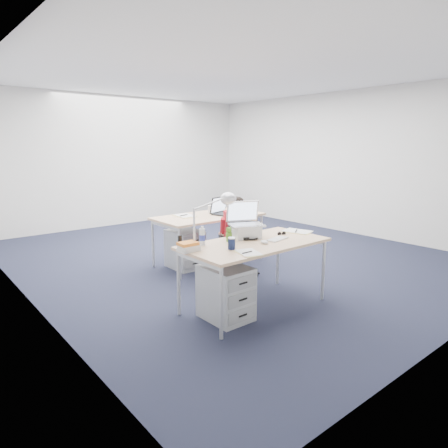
% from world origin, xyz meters
% --- Properties ---
extents(floor, '(7.00, 7.00, 0.00)m').
position_xyz_m(floor, '(0.00, 0.00, 0.00)').
color(floor, black).
rests_on(floor, ground).
extents(room, '(6.02, 7.02, 2.80)m').
position_xyz_m(room, '(0.00, 0.00, 1.71)').
color(room, silver).
rests_on(room, ground).
extents(desk_near, '(1.60, 0.80, 0.73)m').
position_xyz_m(desk_near, '(-1.14, -1.81, 0.68)').
color(desk_near, tan).
rests_on(desk_near, ground).
extents(desk_far, '(1.60, 0.80, 0.73)m').
position_xyz_m(desk_far, '(-0.50, -0.17, 0.68)').
color(desk_far, tan).
rests_on(desk_far, ground).
extents(office_chair, '(0.77, 0.77, 0.92)m').
position_xyz_m(office_chair, '(-0.64, -0.99, 0.26)').
color(office_chair, black).
rests_on(office_chair, ground).
extents(seated_person, '(0.54, 0.65, 1.09)m').
position_xyz_m(seated_person, '(-0.58, -0.85, 0.55)').
color(seated_person, red).
rests_on(seated_person, ground).
extents(drawer_pedestal_near, '(0.40, 0.50, 0.55)m').
position_xyz_m(drawer_pedestal_near, '(-1.57, -1.84, 0.28)').
color(drawer_pedestal_near, '#AEB2B4').
rests_on(drawer_pedestal_near, ground).
extents(drawer_pedestal_far, '(0.40, 0.50, 0.55)m').
position_xyz_m(drawer_pedestal_far, '(-0.91, -0.12, 0.28)').
color(drawer_pedestal_far, '#AEB2B4').
rests_on(drawer_pedestal_far, ground).
extents(silver_laptop, '(0.46, 0.42, 0.39)m').
position_xyz_m(silver_laptop, '(-1.05, -1.58, 0.93)').
color(silver_laptop, silver).
rests_on(silver_laptop, desk_near).
extents(wireless_keyboard, '(0.30, 0.17, 0.01)m').
position_xyz_m(wireless_keyboard, '(-0.86, -1.87, 0.74)').
color(wireless_keyboard, white).
rests_on(wireless_keyboard, desk_near).
extents(computer_mouse, '(0.07, 0.11, 0.04)m').
position_xyz_m(computer_mouse, '(-1.10, -1.91, 0.75)').
color(computer_mouse, white).
rests_on(computer_mouse, desk_near).
extents(headphones, '(0.23, 0.19, 0.04)m').
position_xyz_m(headphones, '(-1.07, -1.67, 0.75)').
color(headphones, black).
rests_on(headphones, desk_near).
extents(can_koozie, '(0.08, 0.08, 0.12)m').
position_xyz_m(can_koozie, '(-1.52, -1.87, 0.79)').
color(can_koozie, '#162045').
rests_on(can_koozie, desk_near).
extents(water_bottle, '(0.08, 0.08, 0.20)m').
position_xyz_m(water_bottle, '(-1.64, -1.54, 0.83)').
color(water_bottle, silver).
rests_on(water_bottle, desk_near).
extents(bear_figurine, '(0.10, 0.09, 0.16)m').
position_xyz_m(bear_figurine, '(-1.32, -1.59, 0.81)').
color(bear_figurine, '#397A20').
rests_on(bear_figurine, desk_near).
extents(book_stack, '(0.21, 0.16, 0.09)m').
position_xyz_m(book_stack, '(-1.89, -1.65, 0.77)').
color(book_stack, silver).
rests_on(book_stack, desk_near).
extents(cordless_phone, '(0.04, 0.02, 0.13)m').
position_xyz_m(cordless_phone, '(-1.89, -1.50, 0.80)').
color(cordless_phone, black).
rests_on(cordless_phone, desk_near).
extents(papers_left, '(0.26, 0.31, 0.01)m').
position_xyz_m(papers_left, '(-1.49, -2.09, 0.73)').
color(papers_left, '#FFED93').
rests_on(papers_left, desk_near).
extents(papers_right, '(0.31, 0.37, 0.01)m').
position_xyz_m(papers_right, '(-0.39, -1.76, 0.74)').
color(papers_right, '#FFED93').
rests_on(papers_right, desk_near).
extents(sunglasses, '(0.12, 0.08, 0.03)m').
position_xyz_m(sunglasses, '(-0.64, -1.74, 0.74)').
color(sunglasses, black).
rests_on(sunglasses, desk_near).
extents(desk_lamp, '(0.52, 0.26, 0.56)m').
position_xyz_m(desk_lamp, '(-1.64, -1.63, 1.01)').
color(desk_lamp, silver).
rests_on(desk_lamp, desk_near).
extents(dark_laptop, '(0.45, 0.45, 0.27)m').
position_xyz_m(dark_laptop, '(-0.25, -0.26, 0.87)').
color(dark_laptop, black).
rests_on(dark_laptop, desk_far).
extents(far_cup, '(0.09, 0.09, 0.11)m').
position_xyz_m(far_cup, '(-0.33, 0.01, 0.79)').
color(far_cup, white).
rests_on(far_cup, desk_far).
extents(far_papers, '(0.25, 0.34, 0.01)m').
position_xyz_m(far_papers, '(-0.82, -0.01, 0.73)').
color(far_papers, white).
rests_on(far_papers, desk_far).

